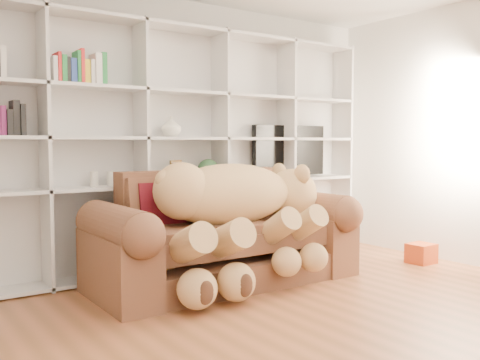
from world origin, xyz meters
TOP-DOWN VIEW (x-y plane):
  - floor at (0.00, 0.00)m, footprint 5.00×5.00m
  - wall_back at (0.00, 2.50)m, footprint 5.00×0.02m
  - bookshelf at (-0.24, 2.36)m, footprint 4.43×0.35m
  - sofa at (0.05, 1.64)m, footprint 2.39×1.03m
  - teddy_bear at (0.06, 1.44)m, footprint 1.84×0.99m
  - throw_pillow at (-0.49, 1.81)m, footprint 0.42×0.26m
  - gift_box at (2.16, 1.09)m, footprint 0.26×0.24m
  - tv at (1.41, 2.35)m, footprint 1.00×0.18m
  - picture_frame at (-0.07, 2.30)m, footprint 0.16×0.09m
  - green_vase at (0.30, 2.30)m, footprint 0.23×0.23m
  - figurine_tall at (-0.90, 2.30)m, footprint 0.09×0.09m
  - figurine_short at (-0.74, 2.30)m, footprint 0.08×0.08m
  - snow_globe at (-0.68, 2.30)m, footprint 0.10×0.10m
  - shelf_vase at (-0.12, 2.30)m, footprint 0.22×0.22m

SIDE VIEW (x-z plane):
  - floor at x=0.00m, z-range 0.00..0.00m
  - gift_box at x=2.16m, z-range 0.00..0.20m
  - sofa at x=0.05m, z-range -0.12..0.88m
  - teddy_bear at x=0.06m, z-range 0.17..1.24m
  - throw_pillow at x=-0.49m, z-range 0.50..0.92m
  - snow_globe at x=-0.68m, z-range 0.87..0.97m
  - figurine_short at x=-0.74m, z-range 0.86..1.00m
  - figurine_tall at x=-0.90m, z-range 0.86..1.00m
  - green_vase at x=0.30m, z-range 0.86..1.09m
  - picture_frame at x=-0.07m, z-range 0.88..1.09m
  - tv at x=1.41m, z-range 0.86..1.45m
  - bookshelf at x=-0.24m, z-range 0.11..2.51m
  - wall_back at x=0.00m, z-range 0.00..2.70m
  - shelf_vase at x=-0.12m, z-range 1.31..1.51m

